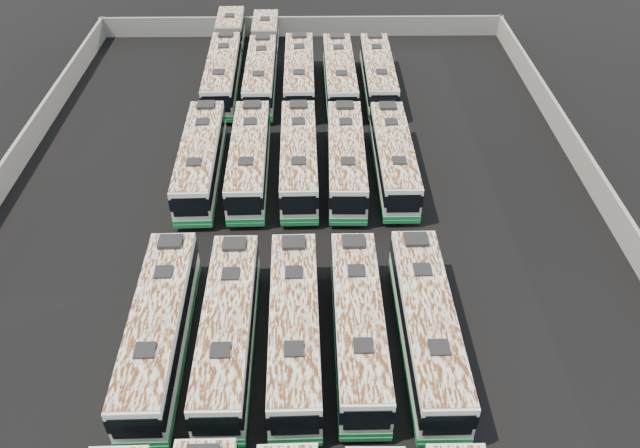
{
  "coord_description": "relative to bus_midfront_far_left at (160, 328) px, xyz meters",
  "views": [
    {
      "loc": [
        1.13,
        -32.15,
        28.22
      ],
      "look_at": [
        1.56,
        0.43,
        1.6
      ],
      "focal_mm": 35.0,
      "sensor_mm": 36.0,
      "label": 1
    }
  ],
  "objects": [
    {
      "name": "ground",
      "position": [
        7.47,
        8.95,
        -1.88
      ],
      "size": [
        140.0,
        140.0,
        0.0
      ],
      "primitive_type": "plane",
      "color": "black",
      "rests_on": "ground"
    },
    {
      "name": "perimeter_wall",
      "position": [
        7.47,
        8.95,
        -0.78
      ],
      "size": [
        45.2,
        73.2,
        2.2
      ],
      "color": "gray",
      "rests_on": "ground"
    },
    {
      "name": "bus_midfront_far_left",
      "position": [
        0.0,
        0.0,
        0.0
      ],
      "size": [
        2.99,
        13.1,
        3.68
      ],
      "rotation": [
        0.0,
        0.0,
        0.02
      ],
      "color": "white",
      "rests_on": "ground"
    },
    {
      "name": "bus_midfront_left",
      "position": [
        3.82,
        -0.05,
        -0.04
      ],
      "size": [
        2.77,
        12.77,
        3.59
      ],
      "rotation": [
        0.0,
        0.0,
        0.01
      ],
      "color": "white",
      "rests_on": "ground"
    },
    {
      "name": "bus_midfront_center",
      "position": [
        7.49,
        -0.01,
        -0.04
      ],
      "size": [
        2.97,
        12.86,
        3.61
      ],
      "rotation": [
        0.0,
        0.0,
        0.02
      ],
      "color": "white",
      "rests_on": "ground"
    },
    {
      "name": "bus_midfront_right",
      "position": [
        11.05,
        0.15,
        -0.06
      ],
      "size": [
        2.73,
        12.66,
        3.57
      ],
      "rotation": [
        0.0,
        0.0,
        0.0
      ],
      "color": "white",
      "rests_on": "ground"
    },
    {
      "name": "bus_midfront_far_right",
      "position": [
        14.87,
        -0.01,
        0.0
      ],
      "size": [
        2.86,
        13.09,
        3.69
      ],
      "rotation": [
        0.0,
        0.0,
        0.01
      ],
      "color": "white",
      "rests_on": "ground"
    },
    {
      "name": "bus_midback_far_left",
      "position": [
        -0.01,
        17.05,
        0.01
      ],
      "size": [
        3.1,
        13.15,
        3.69
      ],
      "rotation": [
        0.0,
        0.0,
        0.03
      ],
      "color": "white",
      "rests_on": "ground"
    },
    {
      "name": "bus_midback_left",
      "position": [
        3.71,
        17.12,
        -0.01
      ],
      "size": [
        2.96,
        13.03,
        3.66
      ],
      "rotation": [
        0.0,
        0.0,
        0.02
      ],
      "color": "white",
      "rests_on": "ground"
    },
    {
      "name": "bus_midback_center",
      "position": [
        7.51,
        17.14,
        -0.02
      ],
      "size": [
        2.94,
        12.99,
        3.65
      ],
      "rotation": [
        0.0,
        0.0,
        0.02
      ],
      "color": "white",
      "rests_on": "ground"
    },
    {
      "name": "bus_midback_right",
      "position": [
        11.14,
        17.07,
        -0.03
      ],
      "size": [
        2.93,
        12.91,
        3.63
      ],
      "rotation": [
        0.0,
        0.0,
        -0.02
      ],
      "color": "white",
      "rests_on": "ground"
    },
    {
      "name": "bus_midback_far_right",
      "position": [
        14.81,
        17.14,
        -0.06
      ],
      "size": [
        2.71,
        12.64,
        3.56
      ],
      "rotation": [
        0.0,
        0.0,
        0.0
      ],
      "color": "white",
      "rests_on": "ground"
    },
    {
      "name": "bus_back_far_left",
      "position": [
        0.01,
        35.11,
        0.0
      ],
      "size": [
        3.29,
        20.38,
        3.69
      ],
      "rotation": [
        0.0,
        0.0,
        0.03
      ],
      "color": "white",
      "rests_on": "ground"
    },
    {
      "name": "bus_back_left",
      "position": [
        3.68,
        34.78,
        -0.07
      ],
      "size": [
        2.85,
        19.57,
        3.55
      ],
      "rotation": [
        0.0,
        0.0,
        0.01
      ],
      "color": "white",
      "rests_on": "ground"
    },
    {
      "name": "bus_back_center",
      "position": [
        7.36,
        31.55,
        -0.03
      ],
      "size": [
        2.85,
        12.9,
        3.63
      ],
      "rotation": [
        0.0,
        0.0,
        0.01
      ],
      "color": "white",
      "rests_on": "ground"
    },
    {
      "name": "bus_back_right",
      "position": [
        11.17,
        31.31,
        -0.02
      ],
      "size": [
        2.9,
        12.91,
        3.63
      ],
      "rotation": [
        0.0,
        0.0,
        0.01
      ],
      "color": "white",
      "rests_on": "ground"
    },
    {
      "name": "bus_back_far_right",
      "position": [
        14.85,
        31.56,
        -0.05
      ],
      "size": [
        2.74,
        12.69,
        3.58
      ],
      "rotation": [
        0.0,
        0.0,
        -0.0
      ],
      "color": "white",
      "rests_on": "ground"
    }
  ]
}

